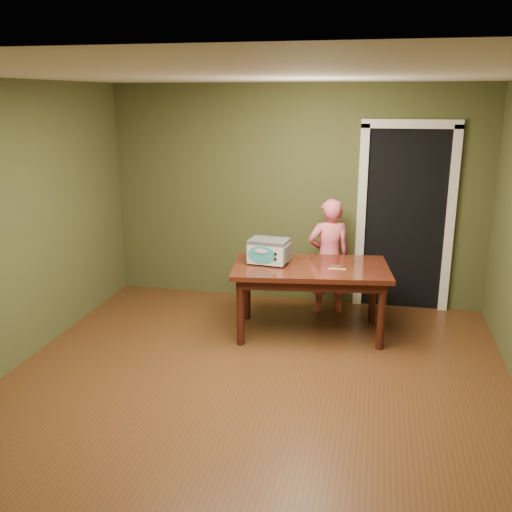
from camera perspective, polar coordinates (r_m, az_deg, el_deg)
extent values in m
plane|color=#512E17|center=(4.96, -0.74, -13.86)|extent=(5.00, 5.00, 0.00)
cube|color=#3D4424|center=(6.87, 3.86, 6.07)|extent=(4.50, 0.02, 2.60)
cube|color=#3D4424|center=(2.27, -15.46, -15.32)|extent=(4.50, 0.02, 2.60)
cube|color=white|center=(4.32, -0.87, 17.73)|extent=(4.50, 5.00, 0.02)
cube|color=black|center=(7.15, 14.56, 3.94)|extent=(0.90, 0.60, 2.10)
cube|color=black|center=(6.84, 14.65, 3.42)|extent=(0.90, 0.02, 2.10)
cube|color=white|center=(6.82, 10.46, 3.63)|extent=(0.10, 0.06, 2.20)
cube|color=white|center=(6.87, 18.82, 3.13)|extent=(0.10, 0.06, 2.20)
cube|color=white|center=(6.69, 15.32, 12.63)|extent=(1.10, 0.06, 0.10)
cube|color=black|center=(5.95, 5.49, -1.20)|extent=(1.70, 1.10, 0.05)
cube|color=#34130D|center=(5.97, 5.47, -1.89)|extent=(1.57, 0.97, 0.10)
cylinder|color=#34130D|center=(5.77, -1.56, -5.63)|extent=(0.08, 0.08, 0.70)
cylinder|color=#34130D|center=(6.42, -0.91, -3.36)|extent=(0.08, 0.08, 0.70)
cylinder|color=#34130D|center=(5.80, 12.41, -5.89)|extent=(0.08, 0.08, 0.70)
cylinder|color=#34130D|center=(6.45, 11.60, -3.61)|extent=(0.08, 0.08, 0.70)
cylinder|color=#4C4F54|center=(5.95, -0.50, -0.78)|extent=(0.03, 0.03, 0.02)
cylinder|color=#4C4F54|center=(6.14, 0.17, -0.25)|extent=(0.03, 0.03, 0.02)
cylinder|color=#4C4F54|center=(5.85, 2.47, -1.08)|extent=(0.03, 0.03, 0.02)
cylinder|color=#4C4F54|center=(6.05, 3.05, -0.53)|extent=(0.03, 0.03, 0.02)
cube|color=silver|center=(5.96, 1.30, 0.44)|extent=(0.42, 0.32, 0.22)
cube|color=#4C4F54|center=(5.93, 1.31, 1.53)|extent=(0.43, 0.33, 0.03)
cube|color=#4C4F54|center=(6.03, -0.54, 0.61)|extent=(0.05, 0.25, 0.17)
cube|color=#4C4F54|center=(5.91, 3.17, 0.26)|extent=(0.05, 0.25, 0.17)
ellipsoid|color=teal|center=(5.84, 0.55, 0.12)|extent=(0.29, 0.05, 0.19)
cylinder|color=black|center=(5.79, 1.95, 0.21)|extent=(0.03, 0.02, 0.03)
cylinder|color=black|center=(5.81, 1.95, -0.32)|extent=(0.02, 0.02, 0.02)
cylinder|color=silver|center=(5.89, 7.99, -1.11)|extent=(0.10, 0.10, 0.02)
cylinder|color=#51311B|center=(5.88, 7.99, -1.04)|extent=(0.09, 0.09, 0.01)
cube|color=#E4C663|center=(5.84, 8.08, -1.30)|extent=(0.18, 0.04, 0.01)
imported|color=#EB6173|center=(6.57, 7.29, -0.07)|extent=(0.57, 0.46, 1.35)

